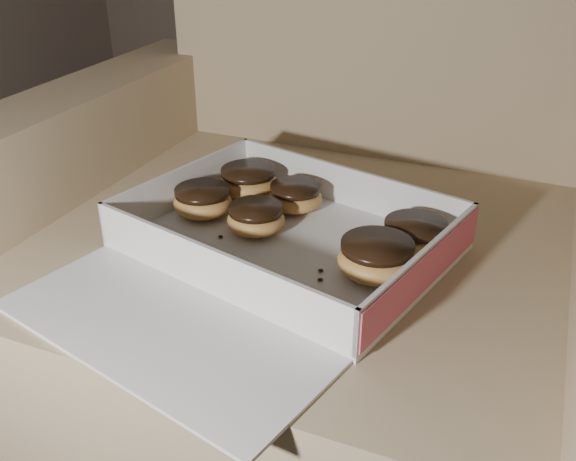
# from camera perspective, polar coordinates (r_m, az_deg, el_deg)

# --- Properties ---
(armchair) EXTENTS (1.00, 0.84, 1.04)m
(armchair) POSITION_cam_1_polar(r_m,az_deg,el_deg) (1.09, 3.14, -4.49)
(armchair) COLOR tan
(armchair) RESTS_ON floor
(bakery_box) EXTENTS (0.52, 0.57, 0.07)m
(bakery_box) POSITION_cam_1_polar(r_m,az_deg,el_deg) (0.87, -1.57, -2.00)
(bakery_box) COLOR silver
(bakery_box) RESTS_ON armchair
(donut_a) EXTENTS (0.10, 0.10, 0.05)m
(donut_a) POSITION_cam_1_polar(r_m,az_deg,el_deg) (0.82, 7.88, -2.45)
(donut_a) COLOR #BD9342
(donut_a) RESTS_ON bakery_box
(donut_b) EXTENTS (0.08, 0.08, 0.04)m
(donut_b) POSITION_cam_1_polar(r_m,az_deg,el_deg) (0.92, -2.88, 1.11)
(donut_b) COLOR #BD9342
(donut_b) RESTS_ON bakery_box
(donut_c) EXTENTS (0.08, 0.08, 0.04)m
(donut_c) POSITION_cam_1_polar(r_m,az_deg,el_deg) (0.98, 0.64, 3.05)
(donut_c) COLOR #BD9342
(donut_c) RESTS_ON bakery_box
(donut_d) EXTENTS (0.09, 0.09, 0.05)m
(donut_d) POSITION_cam_1_polar(r_m,az_deg,el_deg) (1.03, -3.54, 4.40)
(donut_d) COLOR #BD9342
(donut_d) RESTS_ON bakery_box
(donut_e) EXTENTS (0.09, 0.09, 0.05)m
(donut_e) POSITION_cam_1_polar(r_m,az_deg,el_deg) (0.89, 11.23, -0.49)
(donut_e) COLOR #BD9342
(donut_e) RESTS_ON bakery_box
(donut_f) EXTENTS (0.09, 0.09, 0.04)m
(donut_f) POSITION_cam_1_polar(r_m,az_deg,el_deg) (0.98, -7.60, 2.64)
(donut_f) COLOR #BD9342
(donut_f) RESTS_ON bakery_box
(crumb_a) EXTENTS (0.01, 0.01, 0.00)m
(crumb_a) POSITION_cam_1_polar(r_m,az_deg,el_deg) (0.82, 2.89, -4.38)
(crumb_a) COLOR black
(crumb_a) RESTS_ON bakery_box
(crumb_b) EXTENTS (0.01, 0.01, 0.00)m
(crumb_b) POSITION_cam_1_polar(r_m,az_deg,el_deg) (0.84, 2.92, -3.56)
(crumb_b) COLOR black
(crumb_b) RESTS_ON bakery_box
(crumb_c) EXTENTS (0.01, 0.01, 0.00)m
(crumb_c) POSITION_cam_1_polar(r_m,az_deg,el_deg) (0.92, -6.01, -0.55)
(crumb_c) COLOR black
(crumb_c) RESTS_ON bakery_box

